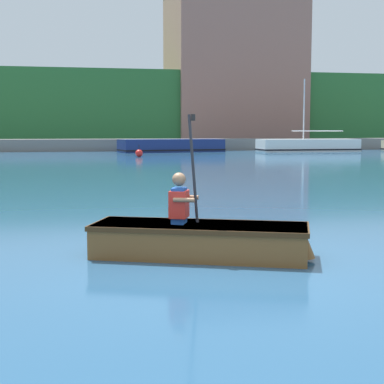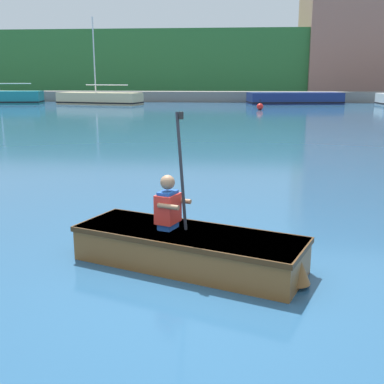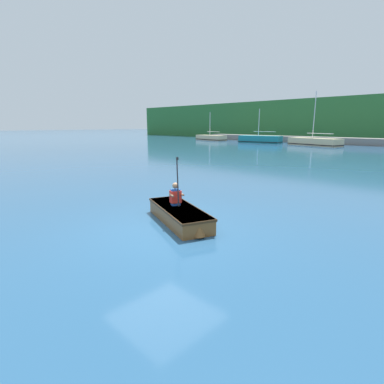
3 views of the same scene
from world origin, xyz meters
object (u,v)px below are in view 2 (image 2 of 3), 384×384
(moored_boat_dock_center_near, at_px, (4,98))
(channel_buoy, at_px, (260,107))
(moored_boat_dock_east_inner, at_px, (100,99))
(person_paddler, at_px, (169,204))
(rowboat_foreground, at_px, (191,247))
(moored_boat_dock_west_inner, at_px, (295,99))

(moored_boat_dock_center_near, xyz_separation_m, channel_buoy, (20.51, -5.75, -0.27))
(moored_boat_dock_center_near, relative_size, moored_boat_dock_east_inner, 0.89)
(person_paddler, bearing_deg, moored_boat_dock_center_near, 118.60)
(rowboat_foreground, xyz_separation_m, person_paddler, (-0.27, 0.11, 0.47))
(channel_buoy, bearing_deg, rowboat_foreground, -94.48)
(moored_boat_dock_center_near, distance_m, person_paddler, 37.79)
(moored_boat_dock_west_inner, xyz_separation_m, moored_boat_dock_center_near, (-23.68, -1.85, 0.06))
(moored_boat_dock_west_inner, relative_size, person_paddler, 5.77)
(channel_buoy, bearing_deg, moored_boat_dock_west_inner, 67.41)
(moored_boat_dock_center_near, relative_size, channel_buoy, 8.81)
(moored_boat_dock_west_inner, xyz_separation_m, moored_boat_dock_east_inner, (-15.69, -1.79, 0.02))
(rowboat_foreground, height_order, person_paddler, person_paddler)
(rowboat_foreground, bearing_deg, moored_boat_dock_center_near, 118.88)
(moored_boat_dock_east_inner, xyz_separation_m, person_paddler, (10.10, -33.24, 0.26))
(moored_boat_dock_center_near, bearing_deg, rowboat_foreground, -61.12)
(moored_boat_dock_east_inner, xyz_separation_m, channel_buoy, (12.53, -5.81, -0.23))
(channel_buoy, bearing_deg, moored_boat_dock_center_near, 164.33)
(moored_boat_dock_west_inner, distance_m, person_paddler, 35.47)
(moored_boat_dock_east_inner, bearing_deg, channel_buoy, -24.90)
(rowboat_foreground, bearing_deg, person_paddler, 158.46)
(moored_boat_dock_east_inner, height_order, channel_buoy, moored_boat_dock_east_inner)
(person_paddler, distance_m, channel_buoy, 27.54)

